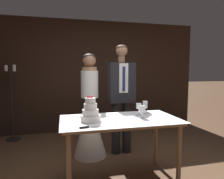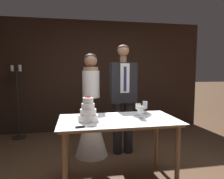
# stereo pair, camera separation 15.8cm
# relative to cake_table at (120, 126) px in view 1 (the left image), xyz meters

# --- Properties ---
(wall_back) EXTENTS (4.89, 0.12, 2.56)m
(wall_back) POSITION_rel_cake_table_xyz_m (0.09, 2.34, 0.56)
(wall_back) COLOR black
(wall_back) RESTS_ON ground_plane
(cake_table) EXTENTS (1.46, 0.80, 0.81)m
(cake_table) POSITION_rel_cake_table_xyz_m (0.00, 0.00, 0.00)
(cake_table) COLOR #8E6B4C
(cake_table) RESTS_ON ground_plane
(tiered_cake) EXTENTS (0.24, 0.24, 0.30)m
(tiered_cake) POSITION_rel_cake_table_xyz_m (-0.37, -0.03, 0.20)
(tiered_cake) COLOR white
(tiered_cake) RESTS_ON cake_table
(cake_knife) EXTENTS (0.42, 0.09, 0.02)m
(cake_knife) POSITION_rel_cake_table_xyz_m (-0.40, -0.29, 0.10)
(cake_knife) COLOR silver
(cake_knife) RESTS_ON cake_table
(wine_glass_near) EXTENTS (0.07, 0.07, 0.17)m
(wine_glass_near) POSITION_rel_cake_table_xyz_m (0.30, 0.13, 0.22)
(wine_glass_near) COLOR silver
(wine_glass_near) RESTS_ON cake_table
(wine_glass_middle) EXTENTS (0.07, 0.07, 0.18)m
(wine_glass_middle) POSITION_rel_cake_table_xyz_m (0.42, 0.22, 0.21)
(wine_glass_middle) COLOR silver
(wine_glass_middle) RESTS_ON cake_table
(wine_glass_far) EXTENTS (0.08, 0.08, 0.16)m
(wine_glass_far) POSITION_rel_cake_table_xyz_m (0.28, -0.02, 0.20)
(wine_glass_far) COLOR silver
(wine_glass_far) RESTS_ON cake_table
(bride) EXTENTS (0.54, 0.54, 1.69)m
(bride) POSITION_rel_cake_table_xyz_m (-0.27, 0.86, -0.10)
(bride) COLOR white
(bride) RESTS_ON ground_plane
(groom) EXTENTS (0.43, 0.25, 1.84)m
(groom) POSITION_rel_cake_table_xyz_m (0.27, 0.86, 0.30)
(groom) COLOR black
(groom) RESTS_ON ground_plane
(candle_stand) EXTENTS (0.28, 0.28, 1.53)m
(candle_stand) POSITION_rel_cake_table_xyz_m (-1.70, 2.00, -0.02)
(candle_stand) COLOR black
(candle_stand) RESTS_ON ground_plane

